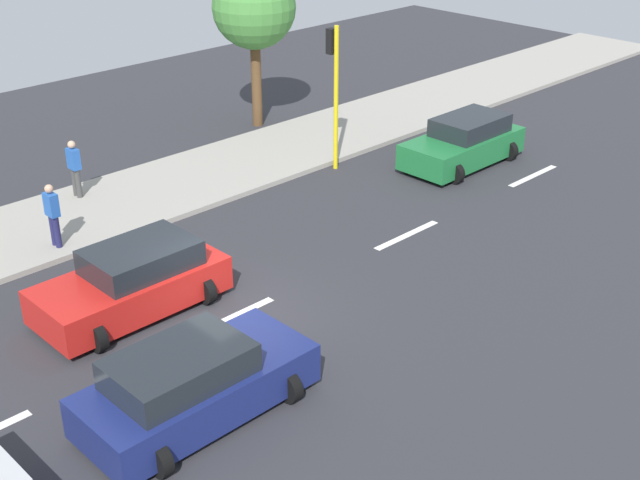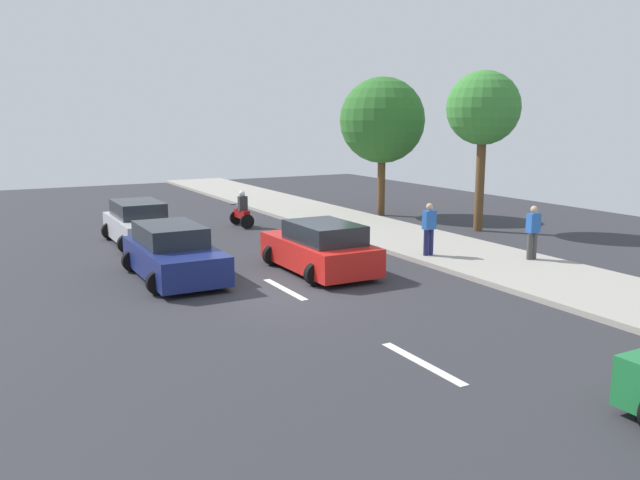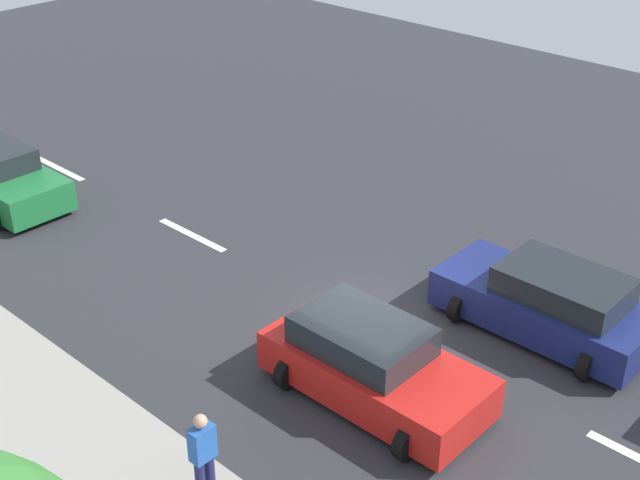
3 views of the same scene
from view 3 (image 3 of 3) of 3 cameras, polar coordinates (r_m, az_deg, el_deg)
The scene contains 7 objects.
ground_plane at distance 18.18m, azimuth 3.83°, elevation -5.96°, with size 40.00×60.00×0.10m, color #2D2D33.
lane_stripe_far_north at distance 26.32m, azimuth -16.92°, elevation 4.56°, with size 0.20×2.40×0.01m, color white.
lane_stripe_north at distance 21.80m, azimuth -8.48°, elevation 0.33°, with size 0.20×2.40×0.01m, color white.
lane_stripe_mid at distance 18.14m, azimuth 3.84°, elevation -5.82°, with size 0.20×2.40×0.01m, color white.
car_red at distance 15.94m, azimuth 3.49°, elevation -8.24°, with size 2.35×4.25×1.52m.
car_dark_blue at distance 18.21m, azimuth 14.87°, elevation -4.03°, with size 2.34×4.44×1.52m.
pedestrian_by_tree at distance 13.72m, azimuth -7.74°, elevation -13.94°, with size 0.40×0.24×1.69m.
Camera 3 is at (11.77, 9.15, 10.35)m, focal length 48.29 mm.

